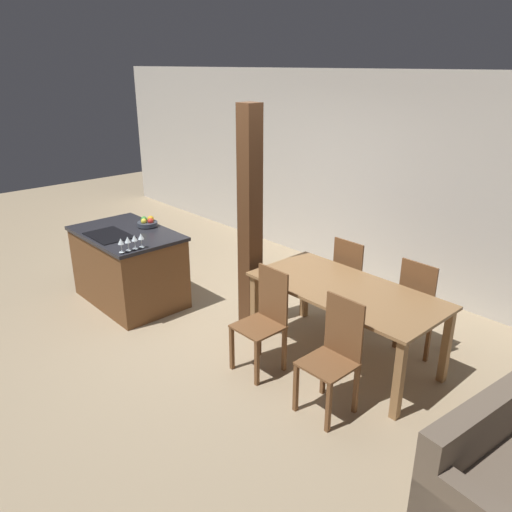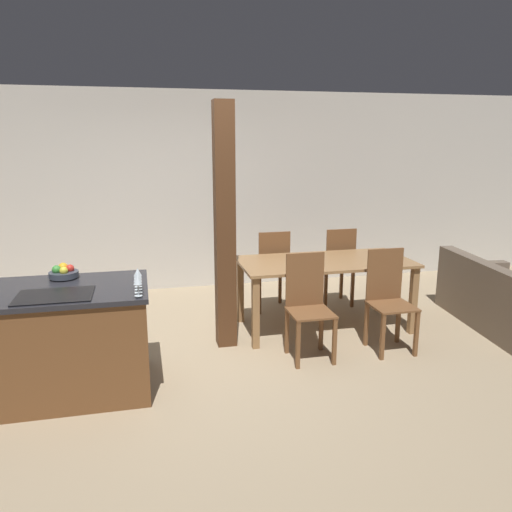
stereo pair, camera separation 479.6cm
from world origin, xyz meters
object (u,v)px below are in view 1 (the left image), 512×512
object	(u,v)px
wine_glass_middle	(128,240)
dining_chair_far_left	(352,280)
wine_glass_far	(134,239)
timber_post	(250,222)
wine_glass_end	(141,237)
dining_chair_far_right	(420,305)
fruit_bowl	(147,222)
dining_table	(346,298)
dining_chair_near_right	(334,355)
dining_chair_near_left	(264,319)
wine_glass_near	(121,242)
kitchen_island	(129,266)

from	to	relation	value
wine_glass_middle	dining_chair_far_left	xyz separation A→B (m)	(1.56, 1.86, -0.50)
wine_glass_far	timber_post	size ratio (longest dim) A/B	0.06
wine_glass_end	dining_chair_far_right	bearing A→B (deg)	35.44
fruit_bowl	dining_table	xyz separation A→B (m)	(2.60, 0.59, -0.28)
dining_table	dining_chair_far_right	distance (m)	0.81
dining_chair_near_right	dining_chair_far_left	xyz separation A→B (m)	(-0.84, 1.35, 0.00)
wine_glass_end	dining_chair_near_left	xyz separation A→B (m)	(1.56, 0.36, -0.50)
wine_glass_near	wine_glass_far	distance (m)	0.16
wine_glass_far	wine_glass_near	bearing A→B (deg)	-90.00
dining_table	dining_chair_near_left	size ratio (longest dim) A/B	1.86
fruit_bowl	timber_post	size ratio (longest dim) A/B	0.10
wine_glass_far	dining_chair_far_right	size ratio (longest dim) A/B	0.16
wine_glass_far	timber_post	xyz separation A→B (m)	(0.84, 0.90, 0.19)
dining_table	dining_chair_far_right	size ratio (longest dim) A/B	1.86
wine_glass_end	dining_chair_far_left	bearing A→B (deg)	47.60
dining_chair_near_right	dining_chair_far_right	distance (m)	1.35
wine_glass_far	wine_glass_end	bearing A→B (deg)	90.00
kitchen_island	wine_glass_middle	size ratio (longest dim) A/B	8.85
fruit_bowl	wine_glass_far	bearing A→B (deg)	-40.17
wine_glass_end	dining_table	distance (m)	2.26
dining_chair_near_right	dining_chair_far_left	world-z (taller)	same
wine_glass_end	dining_chair_near_left	size ratio (longest dim) A/B	0.16
dining_chair_near_right	timber_post	bearing A→B (deg)	163.42
kitchen_island	dining_chair_far_right	bearing A→B (deg)	27.41
wine_glass_middle	dining_chair_far_right	size ratio (longest dim) A/B	0.16
fruit_bowl	wine_glass_far	xyz separation A→B (m)	(0.62, -0.52, 0.07)
wine_glass_far	dining_chair_far_right	bearing A→B (deg)	36.68
fruit_bowl	wine_glass_end	distance (m)	0.77
dining_chair_near_right	wine_glass_middle	bearing A→B (deg)	-167.78
wine_glass_middle	wine_glass_end	xyz separation A→B (m)	(0.00, 0.16, 0.00)
fruit_bowl	dining_chair_far_right	bearing A→B (deg)	22.68
kitchen_island	wine_glass_end	bearing A→B (deg)	-12.84
dining_chair_far_left	timber_post	xyz separation A→B (m)	(-0.72, -0.88, 0.69)
dining_table	dining_chair_far_right	bearing A→B (deg)	58.06
kitchen_island	fruit_bowl	size ratio (longest dim) A/B	5.69
kitchen_island	wine_glass_end	size ratio (longest dim) A/B	8.85
dining_chair_near_left	timber_post	bearing A→B (deg)	147.13
timber_post	dining_chair_near_right	bearing A→B (deg)	-16.58
kitchen_island	wine_glass_end	distance (m)	0.85
wine_glass_end	dining_chair_far_right	world-z (taller)	wine_glass_end
timber_post	dining_chair_far_right	bearing A→B (deg)	29.55
dining_table	timber_post	distance (m)	1.27
dining_table	dining_chair_near_left	xyz separation A→B (m)	(-0.42, -0.67, -0.15)
kitchen_island	dining_chair_far_left	xyz separation A→B (m)	(2.18, 1.56, 0.07)
wine_glass_far	wine_glass_end	world-z (taller)	same
fruit_bowl	dining_table	bearing A→B (deg)	12.76
dining_chair_far_left	wine_glass_middle	bearing A→B (deg)	50.13
wine_glass_middle	timber_post	bearing A→B (deg)	49.45
timber_post	wine_glass_middle	bearing A→B (deg)	-130.55
kitchen_island	dining_chair_near_left	xyz separation A→B (m)	(2.18, 0.22, 0.07)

